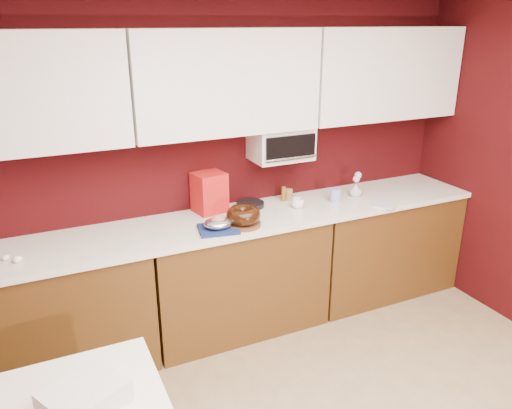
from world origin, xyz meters
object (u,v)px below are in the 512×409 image
at_px(flower_vase, 356,189).
at_px(newspaper_stack, 84,398).
at_px(pandoro_box, 209,192).
at_px(blue_jar, 335,195).
at_px(coffee_mug, 298,202).
at_px(bundt_cake, 243,215).
at_px(toaster_oven, 281,143).
at_px(foil_ham_nest, 218,223).

distance_m(flower_vase, newspaper_stack, 2.67).
distance_m(pandoro_box, newspaper_stack, 1.91).
height_order(blue_jar, newspaper_stack, blue_jar).
bearing_deg(blue_jar, pandoro_box, 167.56).
xyz_separation_m(coffee_mug, newspaper_stack, (-1.74, -1.32, -0.14)).
distance_m(bundt_cake, flower_vase, 1.09).
xyz_separation_m(bundt_cake, pandoro_box, (-0.12, 0.36, 0.07)).
height_order(toaster_oven, pandoro_box, toaster_oven).
bearing_deg(blue_jar, flower_vase, 8.67).
height_order(foil_ham_nest, blue_jar, blue_jar).
height_order(toaster_oven, blue_jar, toaster_oven).
bearing_deg(foil_ham_nest, toaster_oven, 26.90).
relative_size(blue_jar, flower_vase, 0.89).
xyz_separation_m(flower_vase, newspaper_stack, (-2.30, -1.36, -0.16)).
distance_m(blue_jar, newspaper_stack, 2.47).
relative_size(coffee_mug, newspaper_stack, 0.31).
height_order(bundt_cake, pandoro_box, pandoro_box).
height_order(foil_ham_nest, newspaper_stack, foil_ham_nest).
height_order(flower_vase, newspaper_stack, flower_vase).
xyz_separation_m(toaster_oven, foil_ham_nest, (-0.64, -0.33, -0.42)).
distance_m(foil_ham_nest, blue_jar, 1.06).
bearing_deg(newspaper_stack, pandoro_box, 54.25).
height_order(toaster_oven, bundt_cake, toaster_oven).
relative_size(bundt_cake, coffee_mug, 2.60).
relative_size(bundt_cake, blue_jar, 2.26).
bearing_deg(bundt_cake, newspaper_stack, -136.12).
xyz_separation_m(pandoro_box, coffee_mug, (0.63, -0.22, -0.10)).
bearing_deg(blue_jar, coffee_mug, -179.28).
height_order(pandoro_box, coffee_mug, pandoro_box).
relative_size(bundt_cake, pandoro_box, 0.80).
distance_m(coffee_mug, blue_jar, 0.34).
bearing_deg(newspaper_stack, foil_ham_nest, 48.55).
relative_size(toaster_oven, foil_ham_nest, 2.26).
xyz_separation_m(bundt_cake, blue_jar, (0.86, 0.15, -0.03)).
distance_m(toaster_oven, pandoro_box, 0.65).
relative_size(foil_ham_nest, flower_vase, 1.66).
height_order(foil_ham_nest, flower_vase, flower_vase).
height_order(toaster_oven, flower_vase, toaster_oven).
bearing_deg(foil_ham_nest, flower_vase, 8.46).
bearing_deg(flower_vase, blue_jar, -171.33).
bearing_deg(toaster_oven, pandoro_box, 175.57).
bearing_deg(flower_vase, newspaper_stack, -149.39).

